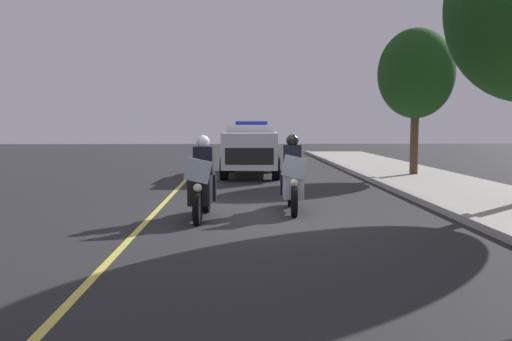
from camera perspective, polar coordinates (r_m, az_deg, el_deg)
name	(u,v)px	position (r m, az deg, el deg)	size (l,w,h in m)	color
ground_plane	(257,216)	(11.27, 0.13, -4.92)	(80.00, 80.00, 0.00)	#28282B
curb_strip	(448,211)	(12.12, 20.11, -4.16)	(48.00, 0.24, 0.15)	#9E9B93
lane_stripe_center	(151,216)	(11.42, -11.25, -4.86)	(48.00, 0.12, 0.01)	#E0D14C
police_motorcycle_lead_left	(202,185)	(10.96, -5.84, -1.53)	(2.14, 0.60, 1.72)	black
police_motorcycle_lead_right	(293,180)	(11.82, 3.98, -1.04)	(2.14, 0.60, 1.72)	black
police_suv	(252,147)	(19.86, -0.49, 2.52)	(5.00, 2.29, 2.05)	silver
tree_far_back	(416,74)	(20.38, 16.94, 9.97)	(2.77, 2.77, 5.33)	#4C3823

